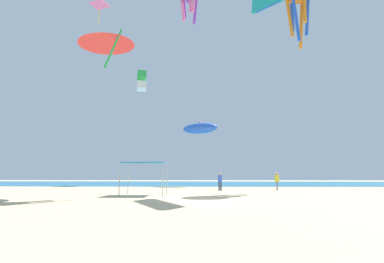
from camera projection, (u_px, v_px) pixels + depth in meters
ground at (202, 201)px, 18.71m from camera, size 110.00×110.00×0.10m
ocean_strip at (201, 183)px, 49.94m from camera, size 110.00×24.69×0.03m
canopy_tent at (145, 164)px, 23.12m from camera, size 3.25×2.73×2.52m
person_near_tent at (277, 180)px, 30.16m from camera, size 0.43×0.47×1.79m
person_leftmost at (220, 180)px, 29.24m from camera, size 0.42×0.42×1.76m
kite_inflatable_blue at (200, 128)px, 40.41m from camera, size 5.32×3.63×2.04m
kite_diamond_pink at (99, 6)px, 37.25m from camera, size 2.37×2.37×2.66m
kite_delta_red at (107, 40)px, 24.65m from camera, size 6.40×6.39×3.74m
kite_box_green at (142, 81)px, 47.24m from camera, size 1.79×1.95×3.24m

